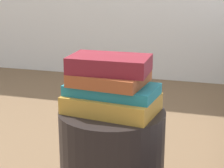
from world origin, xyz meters
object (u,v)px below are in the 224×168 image
object	(u,v)px
book_maroon	(110,64)
side_table	(112,167)
book_teal	(111,90)
book_ochre	(112,103)
book_rust	(110,78)

from	to	relation	value
book_maroon	side_table	bearing A→B (deg)	-15.14
book_maroon	book_teal	bearing A→B (deg)	-41.17
book_teal	book_ochre	bearing A→B (deg)	-30.02
book_ochre	book_rust	distance (m)	0.09
side_table	book_ochre	world-z (taller)	book_ochre
book_rust	book_maroon	bearing A→B (deg)	-61.72
book_maroon	book_ochre	bearing A→B (deg)	-39.78
book_teal	book_maroon	world-z (taller)	book_maroon
side_table	book_rust	xyz separation A→B (m)	(-0.01, 0.01, 0.32)
book_teal	book_maroon	bearing A→B (deg)	145.46
book_teal	book_maroon	size ratio (longest dim) A/B	1.15
book_teal	book_rust	distance (m)	0.04
book_rust	side_table	bearing A→B (deg)	-33.06
book_ochre	book_rust	xyz separation A→B (m)	(-0.01, 0.01, 0.08)
side_table	book_maroon	size ratio (longest dim) A/B	1.63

